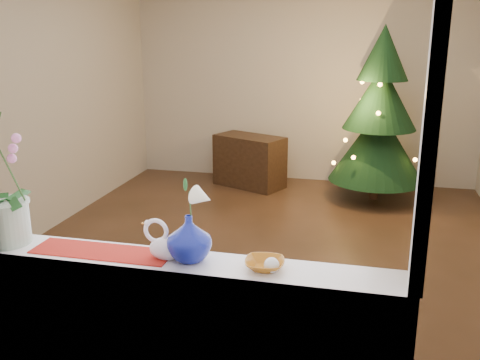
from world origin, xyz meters
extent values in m
plane|color=#322214|center=(0.00, 0.00, 0.00)|extent=(5.00, 5.00, 0.00)
cube|color=beige|center=(0.00, 2.50, 1.35)|extent=(4.50, 0.10, 2.70)
cube|color=beige|center=(0.00, -2.50, 1.35)|extent=(4.50, 0.10, 2.70)
cube|color=beige|center=(-2.25, 0.00, 1.35)|extent=(0.10, 5.00, 2.70)
cube|color=white|center=(0.00, -2.46, 0.44)|extent=(2.20, 0.08, 0.88)
cube|color=white|center=(0.00, -2.37, 0.90)|extent=(2.20, 0.26, 0.04)
cube|color=maroon|center=(-0.38, -2.37, 0.92)|extent=(0.70, 0.20, 0.01)
imported|color=#071063|center=(0.07, -2.36, 1.05)|extent=(0.29, 0.29, 0.26)
sphere|color=silver|center=(0.47, -2.40, 0.96)|extent=(0.09, 0.09, 0.07)
imported|color=#A05E15|center=(0.43, -2.37, 0.94)|extent=(0.17, 0.17, 0.04)
cube|color=black|center=(-0.60, 2.00, 0.33)|extent=(0.99, 0.77, 0.66)
camera|label=1|loc=(0.84, -4.57, 1.97)|focal=40.00mm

